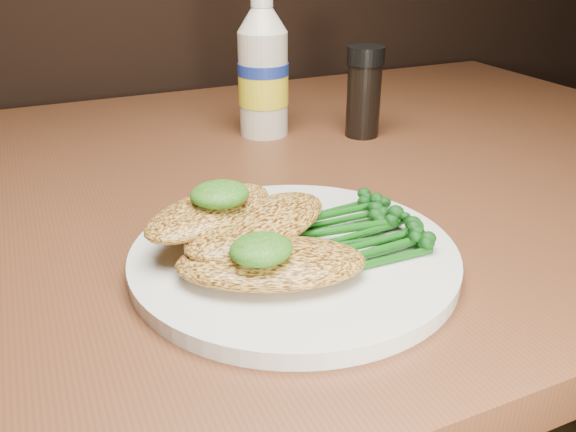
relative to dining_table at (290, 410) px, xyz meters
name	(u,v)px	position (x,y,z in m)	size (l,w,h in m)	color
dining_table	(290,410)	(0.00, 0.00, 0.00)	(1.20, 0.80, 0.75)	#532C19
plate	(294,256)	(-0.09, -0.20, 0.38)	(0.27, 0.27, 0.01)	silver
chicken_front	(271,263)	(-0.12, -0.23, 0.40)	(0.14, 0.08, 0.02)	gold
chicken_mid	(258,224)	(-0.11, -0.19, 0.41)	(0.14, 0.07, 0.02)	gold
chicken_back	(210,211)	(-0.15, -0.16, 0.42)	(0.13, 0.07, 0.02)	gold
pesto_front	(261,249)	(-0.13, -0.24, 0.42)	(0.05, 0.04, 0.02)	#143508
pesto_back	(220,194)	(-0.14, -0.17, 0.43)	(0.05, 0.04, 0.02)	#143508
broccolini_bundle	(352,229)	(-0.04, -0.21, 0.40)	(0.13, 0.10, 0.02)	#135312
mayo_bottle	(263,64)	(0.02, 0.13, 0.47)	(0.07, 0.07, 0.19)	beige
pepper_grinder	(364,92)	(0.13, 0.07, 0.43)	(0.05, 0.05, 0.12)	black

